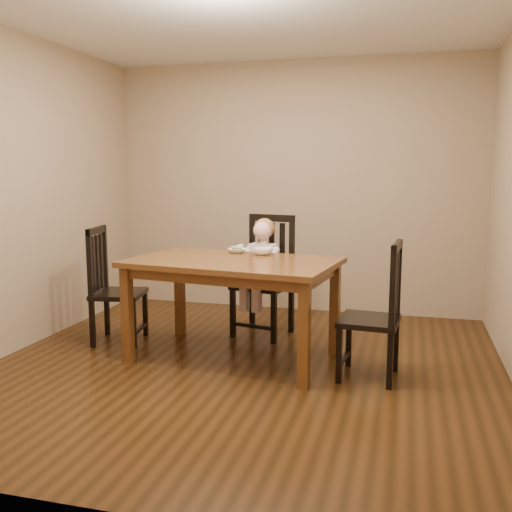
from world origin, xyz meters
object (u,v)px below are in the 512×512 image
(chair_child, at_px, (265,278))
(dining_table, at_px, (233,271))
(chair_left, at_px, (113,287))
(bowl_peas, at_px, (237,251))
(toddler, at_px, (263,264))
(bowl_veg, at_px, (263,251))
(chair_right, at_px, (376,314))

(chair_child, bearing_deg, dining_table, 95.59)
(chair_left, relative_size, bowl_peas, 6.62)
(chair_child, bearing_deg, bowl_peas, 79.48)
(dining_table, distance_m, bowl_peas, 0.40)
(chair_child, xyz_separation_m, chair_left, (-1.26, -0.60, -0.04))
(dining_table, xyz_separation_m, toddler, (0.07, 0.70, -0.05))
(bowl_veg, bearing_deg, dining_table, -117.65)
(bowl_peas, xyz_separation_m, bowl_veg, (0.25, -0.05, 0.01))
(dining_table, xyz_separation_m, chair_left, (-1.18, 0.16, -0.23))
(dining_table, distance_m, toddler, 0.71)
(toddler, relative_size, bowl_veg, 3.08)
(chair_child, distance_m, bowl_peas, 0.52)
(chair_right, distance_m, bowl_veg, 1.17)
(chair_right, bearing_deg, toddler, 55.92)
(chair_left, bearing_deg, chair_right, 71.08)
(bowl_veg, bearing_deg, chair_right, -26.58)
(dining_table, relative_size, bowl_peas, 11.20)
(chair_right, bearing_deg, bowl_veg, 68.14)
(dining_table, height_order, bowl_peas, bowl_peas)
(dining_table, bearing_deg, chair_right, -8.57)
(chair_left, height_order, chair_right, chair_left)
(dining_table, distance_m, bowl_veg, 0.38)
(toddler, distance_m, bowl_peas, 0.40)
(chair_left, bearing_deg, chair_child, 104.67)
(dining_table, distance_m, chair_child, 0.79)
(chair_left, distance_m, bowl_peas, 1.18)
(chair_right, bearing_deg, chair_child, 53.88)
(chair_right, relative_size, bowl_veg, 5.65)
(bowl_peas, distance_m, bowl_veg, 0.25)
(dining_table, bearing_deg, chair_child, 83.90)
(toddler, relative_size, bowl_peas, 3.57)
(toddler, height_order, bowl_peas, toddler)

